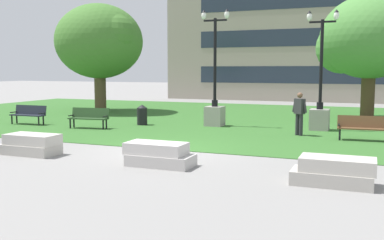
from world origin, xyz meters
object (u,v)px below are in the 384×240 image
(park_bench_far_left, at_px, (29,113))
(lamp_post_left, at_px, (320,106))
(concrete_block_right, at_px, (334,172))
(park_bench_near_right, at_px, (89,117))
(concrete_block_left, at_px, (159,155))
(concrete_block_center, at_px, (31,145))
(lamp_post_center, at_px, (215,103))
(trash_bin, at_px, (142,115))
(person_bystander_near_lawn, at_px, (299,111))
(park_bench_near_left, at_px, (363,126))

(park_bench_far_left, xyz_separation_m, lamp_post_left, (13.14, 3.04, 0.52))
(concrete_block_right, height_order, park_bench_near_right, park_bench_near_right)
(concrete_block_left, xyz_separation_m, lamp_post_left, (3.32, 9.08, 0.75))
(concrete_block_center, height_order, lamp_post_center, lamp_post_center)
(concrete_block_left, bearing_deg, lamp_post_left, 69.94)
(park_bench_near_right, relative_size, trash_bin, 1.93)
(lamp_post_left, xyz_separation_m, lamp_post_center, (-4.69, -0.32, 0.04))
(lamp_post_center, distance_m, person_bystander_near_lawn, 4.44)
(park_bench_far_left, bearing_deg, concrete_block_left, -31.58)
(concrete_block_center, height_order, concrete_block_right, same)
(park_bench_near_left, xyz_separation_m, park_bench_far_left, (-14.94, -0.65, 0.00))
(lamp_post_center, distance_m, trash_bin, 3.49)
(lamp_post_left, bearing_deg, park_bench_far_left, -166.97)
(park_bench_far_left, bearing_deg, person_bystander_near_lawn, 4.82)
(park_bench_near_right, relative_size, person_bystander_near_lawn, 1.08)
(concrete_block_right, height_order, park_bench_near_left, park_bench_near_left)
(park_bench_near_left, relative_size, park_bench_far_left, 1.02)
(park_bench_near_right, xyz_separation_m, park_bench_far_left, (-3.54, 0.17, 0.00))
(concrete_block_left, xyz_separation_m, park_bench_near_right, (-6.29, 5.88, 0.23))
(park_bench_near_left, height_order, lamp_post_left, lamp_post_left)
(park_bench_far_left, bearing_deg, park_bench_near_right, -2.67)
(concrete_block_right, xyz_separation_m, person_bystander_near_lawn, (-1.89, 7.48, 0.68))
(concrete_block_center, height_order, park_bench_far_left, park_bench_far_left)
(lamp_post_left, distance_m, lamp_post_center, 4.70)
(park_bench_far_left, height_order, lamp_post_center, lamp_post_center)
(concrete_block_left, xyz_separation_m, trash_bin, (-4.68, 7.84, 0.20))
(lamp_post_center, bearing_deg, park_bench_near_left, -17.75)
(park_bench_near_right, bearing_deg, lamp_post_center, 30.44)
(concrete_block_right, bearing_deg, park_bench_near_right, 150.20)
(concrete_block_left, relative_size, trash_bin, 1.94)
(lamp_post_center, height_order, person_bystander_near_lawn, lamp_post_center)
(park_bench_near_right, relative_size, lamp_post_center, 0.35)
(concrete_block_center, distance_m, concrete_block_right, 9.05)
(park_bench_near_left, bearing_deg, lamp_post_left, 126.90)
(lamp_post_center, bearing_deg, park_bench_near_right, -149.56)
(lamp_post_center, relative_size, trash_bin, 5.55)
(concrete_block_right, height_order, lamp_post_center, lamp_post_center)
(concrete_block_left, height_order, trash_bin, trash_bin)
(lamp_post_center, height_order, trash_bin, lamp_post_center)
(concrete_block_center, xyz_separation_m, lamp_post_left, (7.72, 9.05, 0.75))
(lamp_post_left, bearing_deg, park_bench_near_left, -53.10)
(concrete_block_center, bearing_deg, concrete_block_left, -0.39)
(concrete_block_center, bearing_deg, lamp_post_left, 49.53)
(concrete_block_right, relative_size, lamp_post_center, 0.35)
(park_bench_near_right, height_order, lamp_post_center, lamp_post_center)
(lamp_post_left, bearing_deg, person_bystander_near_lawn, -106.23)
(concrete_block_left, bearing_deg, park_bench_near_left, 52.64)
(park_bench_near_left, xyz_separation_m, trash_bin, (-9.79, 1.14, -0.04))
(trash_bin, relative_size, person_bystander_near_lawn, 0.56)
(person_bystander_near_lawn, bearing_deg, lamp_post_center, 157.93)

